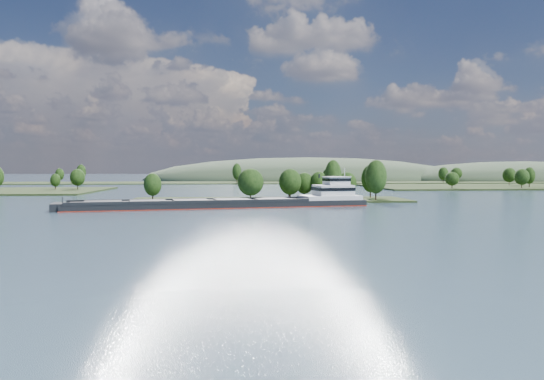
{
  "coord_description": "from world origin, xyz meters",
  "views": [
    {
      "loc": [
        -13.52,
        -12.7,
        12.08
      ],
      "look_at": [
        -2.86,
        130.0,
        6.0
      ],
      "focal_mm": 35.0,
      "sensor_mm": 36.0,
      "label": 1
    }
  ],
  "objects": [
    {
      "name": "ground",
      "position": [
        0.0,
        120.0,
        0.0
      ],
      "size": [
        1800.0,
        1800.0,
        0.0
      ],
      "primitive_type": "plane",
      "color": "#374F5F",
      "rests_on": "ground"
    },
    {
      "name": "tree_island",
      "position": [
        8.24,
        178.45,
        4.21
      ],
      "size": [
        100.0,
        30.8,
        15.43
      ],
      "color": "black",
      "rests_on": "ground"
    },
    {
      "name": "back_shoreline",
      "position": [
        8.9,
        399.76,
        0.67
      ],
      "size": [
        900.0,
        60.0,
        15.91
      ],
      "color": "black",
      "rests_on": "ground"
    },
    {
      "name": "hill_east",
      "position": [
        260.0,
        470.0,
        0.0
      ],
      "size": [
        260.0,
        140.0,
        36.0
      ],
      "primitive_type": "ellipsoid",
      "color": "#374932",
      "rests_on": "ground"
    },
    {
      "name": "hill_west",
      "position": [
        60.0,
        500.0,
        0.0
      ],
      "size": [
        320.0,
        160.0,
        44.0
      ],
      "primitive_type": "ellipsoid",
      "color": "#374932",
      "rests_on": "ground"
    },
    {
      "name": "cargo_barge",
      "position": [
        -11.4,
        149.06,
        1.59
      ],
      "size": [
        93.69,
        29.53,
        12.63
      ],
      "color": "black",
      "rests_on": "ground"
    }
  ]
}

